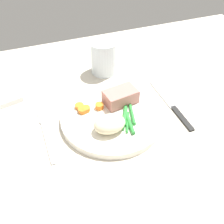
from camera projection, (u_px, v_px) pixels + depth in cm
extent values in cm
cube|color=beige|center=(129.00, 124.00, 67.28)|extent=(120.00, 90.00, 2.00)
cylinder|color=white|center=(112.00, 118.00, 66.45)|extent=(24.39, 24.39, 1.60)
cube|color=#B2756B|center=(119.00, 97.00, 68.29)|extent=(8.68, 6.15, 3.44)
ellipsoid|color=beige|center=(110.00, 124.00, 61.03)|extent=(7.09, 5.29, 3.78)
cylinder|color=orange|center=(86.00, 109.00, 66.71)|extent=(2.07, 2.07, 1.10)
cylinder|color=orange|center=(79.00, 106.00, 67.62)|extent=(2.12, 2.12, 0.94)
cylinder|color=orange|center=(99.00, 106.00, 67.35)|extent=(2.03, 2.03, 1.29)
cylinder|color=orange|center=(83.00, 110.00, 66.46)|extent=(2.27, 2.27, 1.06)
cylinder|color=#2D8C38|center=(124.00, 116.00, 65.04)|extent=(4.52, 7.78, 0.82)
cylinder|color=#2D8C38|center=(127.00, 122.00, 63.71)|extent=(3.26, 6.21, 0.61)
cylinder|color=#2D8C38|center=(132.00, 113.00, 66.02)|extent=(2.73, 7.89, 0.77)
cylinder|color=#2D8C38|center=(129.00, 121.00, 63.68)|extent=(1.99, 7.89, 0.90)
cylinder|color=#2D8C38|center=(126.00, 118.00, 64.69)|extent=(3.40, 5.82, 0.82)
cube|color=silver|center=(48.00, 142.00, 61.40)|extent=(1.00, 13.00, 0.40)
cube|color=silver|center=(39.00, 119.00, 67.02)|extent=(0.24, 3.60, 0.40)
cube|color=silver|center=(41.00, 118.00, 67.12)|extent=(0.24, 3.60, 0.40)
cube|color=silver|center=(42.00, 118.00, 67.23)|extent=(0.24, 3.60, 0.40)
cube|color=silver|center=(44.00, 118.00, 67.33)|extent=(0.24, 3.60, 0.40)
cube|color=black|center=(182.00, 118.00, 67.15)|extent=(1.30, 9.00, 0.64)
cube|color=silver|center=(163.00, 94.00, 74.12)|extent=(1.70, 12.00, 0.40)
cylinder|color=silver|center=(104.00, 57.00, 79.27)|extent=(7.57, 7.57, 9.58)
cylinder|color=silver|center=(104.00, 62.00, 80.42)|extent=(6.96, 6.96, 6.15)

